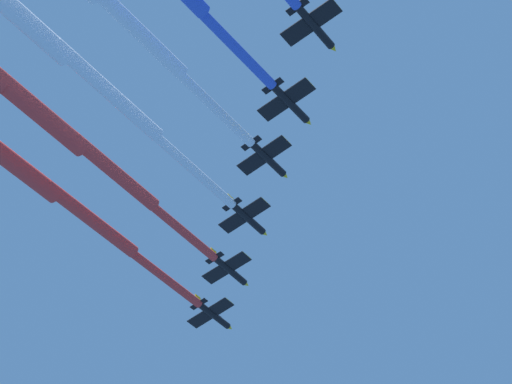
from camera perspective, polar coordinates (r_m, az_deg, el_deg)
jet_lead at (r=167.81m, az=-12.75°, el=1.83°), size 58.73×61.76×4.10m
jet_port_inner at (r=160.26m, az=-11.19°, el=4.13°), size 54.37×56.28×4.06m
jet_starboard_inner at (r=148.79m, az=-12.75°, el=9.41°), size 62.32×64.66×4.11m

